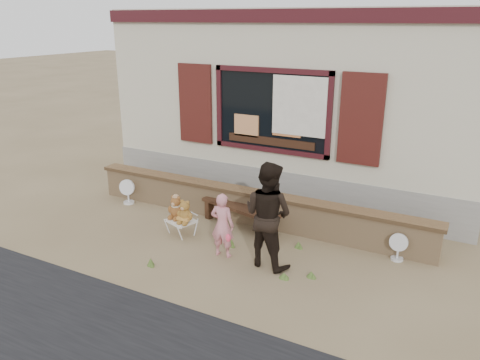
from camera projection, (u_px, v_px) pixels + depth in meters
The scene contains 12 objects.
ground at pixel (224, 242), 8.39m from camera, with size 80.00×80.00×0.00m, color brown.
shopfront at pixel (314, 96), 11.49m from camera, with size 8.04×5.13×4.00m.
brick_wall at pixel (250, 206), 9.11m from camera, with size 7.10×0.36×0.67m.
bench at pixel (240, 212), 8.91m from camera, with size 1.74×0.75×0.44m.
folding_chair at pixel (181, 221), 8.62m from camera, with size 0.58×0.55×0.29m.
teddy_bear_left at pixel (176, 207), 8.63m from camera, with size 0.33×0.28×0.45m, color brown, non-canonical shape.
teddy_bear_right at pixel (185, 211), 8.44m from camera, with size 0.32×0.28×0.44m, color brown, non-canonical shape.
child at pixel (222, 225), 7.74m from camera, with size 0.41×0.27×1.12m, color pink.
adult at pixel (268, 215), 7.38m from camera, with size 0.85×0.66×1.74m, color black.
fan_left at pixel (128, 191), 10.07m from camera, with size 0.36×0.23×0.55m.
fan_right at pixel (398, 247), 7.70m from camera, with size 0.30×0.21×0.49m.
grass_tufts at pixel (259, 256), 7.78m from camera, with size 2.56×1.84×0.14m.
Camera 1 is at (3.77, -6.56, 3.80)m, focal length 35.00 mm.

